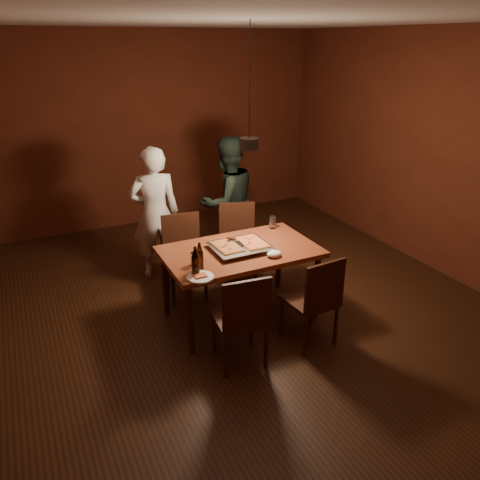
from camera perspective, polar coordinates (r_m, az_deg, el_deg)
name	(u,v)px	position (r m, az deg, el deg)	size (l,w,h in m)	color
room_shell	(249,180)	(4.51, 1.09, 7.33)	(6.00, 6.00, 6.00)	#371B0F
dining_table	(240,256)	(4.60, 0.00, -1.99)	(1.50, 0.90, 0.75)	brown
chair_far_left	(183,247)	(5.17, -6.93, -0.91)	(0.47, 0.47, 0.49)	#38190F
chair_far_right	(238,234)	(5.48, -0.26, 0.69)	(0.53, 0.53, 0.49)	#38190F
chair_near_left	(243,313)	(3.95, 0.34, -8.90)	(0.46, 0.46, 0.49)	#38190F
chair_near_right	(316,294)	(4.27, 9.28, -6.54)	(0.45, 0.45, 0.49)	#38190F
pizza_tray	(240,247)	(4.55, 0.00, -0.92)	(0.55, 0.45, 0.05)	silver
pizza_meat	(227,246)	(4.50, -1.57, -0.78)	(0.22, 0.34, 0.02)	maroon
pizza_cheese	(252,242)	(4.59, 1.48, -0.24)	(0.23, 0.36, 0.02)	gold
spatula	(239,243)	(4.55, -0.07, -0.42)	(0.09, 0.24, 0.04)	silver
beer_bottle_a	(195,261)	(4.04, -5.45, -2.57)	(0.07, 0.07, 0.27)	black
beer_bottle_b	(200,256)	(4.15, -4.94, -1.97)	(0.07, 0.07, 0.25)	black
water_glass_left	(195,259)	(4.25, -5.55, -2.30)	(0.08, 0.08, 0.12)	silver
water_glass_right	(273,222)	(5.07, 4.00, 2.16)	(0.07, 0.07, 0.14)	silver
plate_slice	(200,277)	(4.04, -4.86, -4.51)	(0.24, 0.24, 0.03)	white
napkin	(274,254)	(4.41, 4.18, -1.70)	(0.14, 0.11, 0.06)	white
diner_white	(155,213)	(5.51, -10.31, 3.21)	(0.57, 0.38, 1.57)	white
diner_dark	(228,202)	(5.76, -1.53, 4.65)	(0.78, 0.61, 1.60)	black
pendant_lamp	(249,142)	(4.43, 1.13, 11.82)	(0.18, 0.18, 1.10)	black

